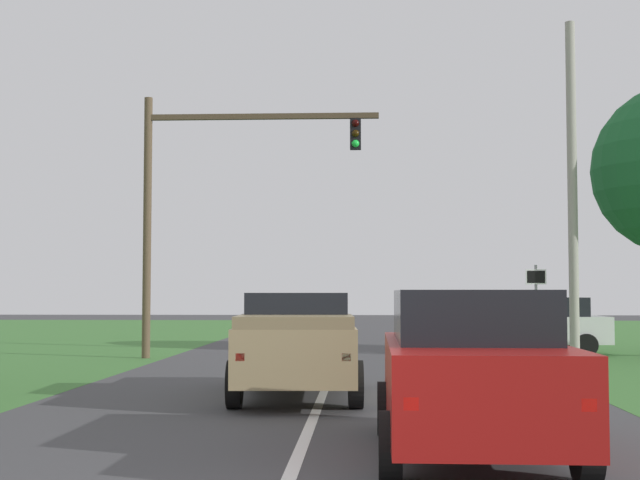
% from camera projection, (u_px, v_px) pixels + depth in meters
% --- Properties ---
extents(ground_plane, '(120.00, 120.00, 0.00)m').
position_uv_depth(ground_plane, '(325.00, 388.00, 18.46)').
color(ground_plane, '#424244').
extents(red_suv_near, '(2.24, 4.96, 1.95)m').
position_uv_depth(red_suv_near, '(470.00, 368.00, 10.89)').
color(red_suv_near, '#9E1411').
rests_on(red_suv_near, ground_plane).
extents(pickup_truck_lead, '(2.44, 5.42, 1.92)m').
position_uv_depth(pickup_truck_lead, '(298.00, 343.00, 16.75)').
color(pickup_truck_lead, tan).
rests_on(pickup_truck_lead, ground_plane).
extents(traffic_light, '(6.96, 0.40, 7.72)m').
position_uv_depth(traffic_light, '(207.00, 186.00, 27.03)').
color(traffic_light, brown).
rests_on(traffic_light, ground_plane).
extents(keep_moving_sign, '(0.60, 0.09, 2.73)m').
position_uv_depth(keep_moving_sign, '(536.00, 299.00, 26.83)').
color(keep_moving_sign, gray).
rests_on(keep_moving_sign, ground_plane).
extents(crossing_suv_far, '(4.53, 2.22, 1.77)m').
position_uv_depth(crossing_suv_far, '(535.00, 324.00, 28.67)').
color(crossing_suv_far, silver).
rests_on(crossing_suv_far, ground_plane).
extents(utility_pole_right, '(0.28, 0.28, 9.88)m').
position_uv_depth(utility_pole_right, '(572.00, 189.00, 26.66)').
color(utility_pole_right, '#9E998E').
rests_on(utility_pole_right, ground_plane).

